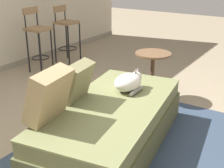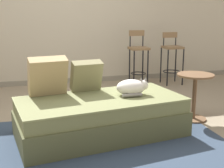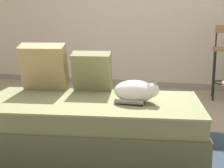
% 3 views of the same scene
% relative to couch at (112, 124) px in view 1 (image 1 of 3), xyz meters
% --- Properties ---
extents(ground_plane, '(16.00, 16.00, 0.00)m').
position_rel_couch_xyz_m(ground_plane, '(0.00, 0.40, -0.21)').
color(ground_plane, gray).
rests_on(ground_plane, ground).
extents(area_rug, '(2.45, 1.96, 0.01)m').
position_rel_couch_xyz_m(area_rug, '(0.00, -0.30, -0.21)').
color(area_rug, '#334256').
rests_on(area_rug, ground).
extents(couch, '(1.86, 1.12, 0.41)m').
position_rel_couch_xyz_m(couch, '(0.00, 0.00, 0.00)').
color(couch, brown).
rests_on(couch, ground).
extents(throw_pillow_corner, '(0.44, 0.32, 0.43)m').
position_rel_couch_xyz_m(throw_pillow_corner, '(-0.53, 0.25, 0.42)').
color(throw_pillow_corner, tan).
rests_on(throw_pillow_corner, couch).
extents(throw_pillow_middle, '(0.37, 0.27, 0.36)m').
position_rel_couch_xyz_m(throw_pillow_middle, '(-0.09, 0.32, 0.39)').
color(throw_pillow_middle, '#847F56').
rests_on(throw_pillow_middle, couch).
extents(cat, '(0.35, 0.25, 0.20)m').
position_rel_couch_xyz_m(cat, '(0.36, 0.04, 0.29)').
color(cat, white).
rests_on(cat, couch).
extents(bar_stool_near_window, '(0.32, 0.32, 0.98)m').
position_rel_couch_xyz_m(bar_stool_near_window, '(1.15, 2.08, 0.35)').
color(bar_stool_near_window, black).
rests_on(bar_stool_near_window, ground).
extents(bar_stool_by_doorway, '(0.32, 0.32, 0.93)m').
position_rel_couch_xyz_m(bar_stool_by_doorway, '(1.80, 2.08, 0.33)').
color(bar_stool_by_doorway, black).
rests_on(bar_stool_by_doorway, ground).
extents(side_table, '(0.44, 0.44, 0.57)m').
position_rel_couch_xyz_m(side_table, '(1.21, 0.19, 0.16)').
color(side_table, brown).
rests_on(side_table, ground).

